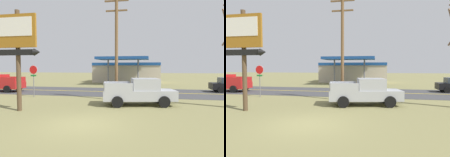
{
  "view_description": "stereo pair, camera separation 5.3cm",
  "coord_description": "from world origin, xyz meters",
  "views": [
    {
      "loc": [
        3.31,
        -9.18,
        2.78
      ],
      "look_at": [
        0.0,
        8.0,
        1.8
      ],
      "focal_mm": 32.32,
      "sensor_mm": 36.0,
      "label": 1
    },
    {
      "loc": [
        3.36,
        -9.17,
        2.78
      ],
      "look_at": [
        0.0,
        8.0,
        1.8
      ],
      "focal_mm": 32.32,
      "sensor_mm": 36.0,
      "label": 2
    }
  ],
  "objects": [
    {
      "name": "ground_plane",
      "position": [
        0.0,
        0.0,
        0.0
      ],
      "size": [
        180.0,
        180.0,
        0.0
      ],
      "primitive_type": "plane",
      "color": "olive"
    },
    {
      "name": "road_asphalt",
      "position": [
        0.0,
        13.0,
        0.01
      ],
      "size": [
        140.0,
        8.0,
        0.02
      ],
      "primitive_type": "cube",
      "color": "#3D3D3F",
      "rests_on": "ground"
    },
    {
      "name": "road_centre_line",
      "position": [
        0.0,
        13.0,
        0.02
      ],
      "size": [
        126.0,
        0.2,
        0.01
      ],
      "primitive_type": "cube",
      "color": "gold",
      "rests_on": "road_asphalt"
    },
    {
      "name": "motel_sign",
      "position": [
        -4.87,
        2.12,
        4.34
      ],
      "size": [
        3.01,
        0.54,
        6.35
      ],
      "color": "brown",
      "rests_on": "ground"
    },
    {
      "name": "stop_sign",
      "position": [
        -7.44,
        7.87,
        2.03
      ],
      "size": [
        0.8,
        0.08,
        2.95
      ],
      "color": "slate",
      "rests_on": "ground"
    },
    {
      "name": "utility_pole",
      "position": [
        0.5,
        7.37,
        4.67
      ],
      "size": [
        1.99,
        0.26,
        8.72
      ],
      "color": "brown",
      "rests_on": "ground"
    },
    {
      "name": "gas_station",
      "position": [
        -1.04,
        28.27,
        1.94
      ],
      "size": [
        12.0,
        11.5,
        4.4
      ],
      "color": "beige",
      "rests_on": "ground"
    },
    {
      "name": "pickup_silver_parked_on_lawn",
      "position": [
        2.53,
        5.64,
        0.96
      ],
      "size": [
        5.49,
        2.99,
        1.96
      ],
      "color": "#A8AAAF",
      "rests_on": "ground"
    },
    {
      "name": "pickup_red_on_road",
      "position": [
        -13.65,
        11.0,
        0.96
      ],
      "size": [
        5.2,
        2.24,
        1.96
      ],
      "color": "red",
      "rests_on": "ground"
    }
  ]
}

